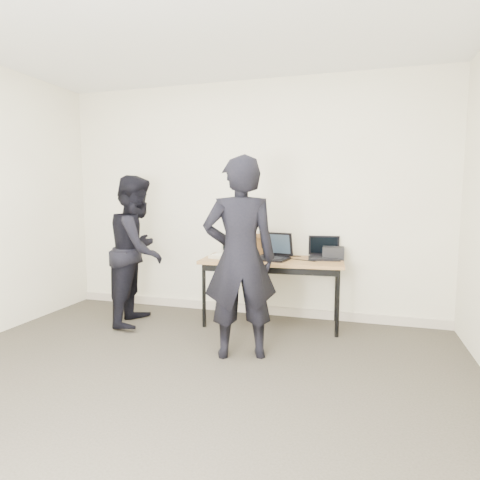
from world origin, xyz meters
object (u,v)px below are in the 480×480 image
at_px(desk, 272,264).
at_px(laptop_center, 273,253).
at_px(person_typist, 240,258).
at_px(laptop_right, 324,254).
at_px(laptop_beige, 229,253).
at_px(leather_satchel, 261,244).
at_px(equipment_box, 333,253).
at_px(person_observer, 138,250).

bearing_deg(desk, laptop_center, 34.22).
bearing_deg(person_typist, laptop_right, -139.61).
height_order(laptop_beige, leather_satchel, laptop_beige).
height_order(leather_satchel, person_typist, person_typist).
height_order(equipment_box, person_observer, person_observer).
relative_size(desk, laptop_right, 4.23).
xyz_separation_m(person_typist, person_observer, (-1.34, 0.59, -0.06)).
bearing_deg(laptop_center, equipment_box, 26.92).
relative_size(person_typist, person_observer, 1.08).
xyz_separation_m(laptop_center, person_typist, (-0.09, -0.93, 0.08)).
xyz_separation_m(laptop_right, person_typist, (-0.62, -1.11, 0.09)).
xyz_separation_m(desk, person_observer, (-1.43, -0.33, 0.15)).
bearing_deg(person_observer, equipment_box, -86.68).
xyz_separation_m(laptop_beige, leather_satchel, (0.30, 0.25, 0.08)).
relative_size(equipment_box, person_typist, 0.13).
xyz_separation_m(leather_satchel, person_observer, (-1.25, -0.56, -0.04)).
xyz_separation_m(laptop_beige, laptop_center, (0.49, 0.02, 0.01)).
height_order(desk, laptop_center, laptop_center).
bearing_deg(equipment_box, leather_satchel, 177.48).
distance_m(leather_satchel, person_observer, 1.37).
bearing_deg(leather_satchel, desk, -51.06).
xyz_separation_m(equipment_box, person_typist, (-0.72, -1.12, 0.08)).
bearing_deg(laptop_beige, equipment_box, 21.06).
bearing_deg(leather_satchel, person_observer, -155.32).
height_order(laptop_beige, laptop_right, laptop_beige).
xyz_separation_m(laptop_right, leather_satchel, (-0.71, 0.04, 0.07)).
bearing_deg(leather_satchel, person_typist, -84.99).
xyz_separation_m(laptop_beige, person_observer, (-0.95, -0.32, 0.03)).
height_order(laptop_beige, laptop_center, laptop_center).
bearing_deg(laptop_right, laptop_beige, -174.96).
distance_m(laptop_beige, laptop_center, 0.49).
relative_size(laptop_beige, leather_satchel, 1.04).
height_order(leather_satchel, person_observer, person_observer).
relative_size(desk, laptop_center, 3.67).
xyz_separation_m(desk, person_typist, (-0.09, -0.93, 0.21)).
bearing_deg(laptop_right, person_observer, -171.42).
xyz_separation_m(laptop_right, person_observer, (-1.96, -0.52, 0.03)).
distance_m(laptop_center, leather_satchel, 0.30).
bearing_deg(laptop_beige, person_typist, -56.16).
bearing_deg(person_typist, desk, -115.92).
xyz_separation_m(desk, laptop_center, (0.00, 0.00, 0.12)).
distance_m(leather_satchel, equipment_box, 0.81).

